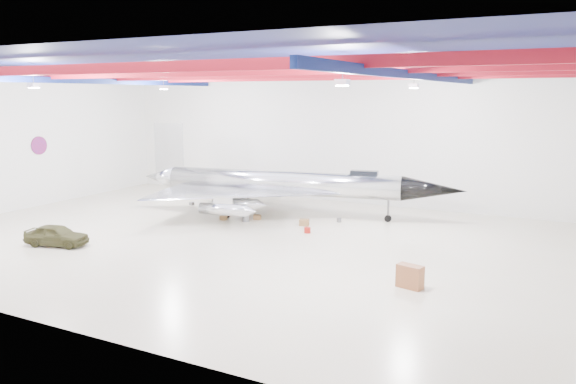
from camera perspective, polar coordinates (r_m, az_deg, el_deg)
The scene contains 17 objects.
floor at distance 36.52m, azimuth -5.86°, elevation -4.69°, with size 40.00×40.00×0.00m, color beige.
wall_back at distance 48.71m, azimuth 3.76°, elevation 5.58°, with size 40.00×40.00×0.00m, color silver.
wall_left at distance 49.41m, azimuth -25.86°, elevation 4.67°, with size 30.00×30.00×0.00m, color silver.
ceiling at distance 35.39m, azimuth -6.18°, elevation 12.82°, with size 40.00×40.00×0.00m, color #0A0F38.
ceiling_structure at distance 35.36m, azimuth -6.16°, elevation 11.72°, with size 39.50×29.50×1.08m.
wall_roundel at distance 50.62m, azimuth -23.97°, elevation 4.34°, with size 1.50×1.50×0.10m, color #B21414.
jet_aircraft at distance 42.72m, azimuth -0.73°, elevation 0.61°, with size 25.13×16.82×6.89m.
jeep at distance 37.25m, azimuth -22.46°, elevation -4.06°, with size 1.56×3.88×1.32m, color #3D3B1E.
desk at distance 27.77m, azimuth 12.29°, elevation -8.39°, with size 1.24×0.62×1.13m, color brown.
crate_ply at distance 41.72m, azimuth -6.58°, elevation -2.62°, with size 0.46×0.37×0.32m, color olive.
toolbox_red at distance 46.92m, azimuth -4.15°, elevation -1.19°, with size 0.42×0.34×0.29m, color #9B160F.
engine_drum at distance 41.10m, azimuth -4.32°, elevation -2.68°, with size 0.51×0.51×0.46m, color #59595B.
parts_bin at distance 39.71m, azimuth 1.66°, elevation -3.11°, with size 0.65×0.52×0.45m, color olive.
crate_small at distance 47.61m, azimuth -9.76°, elevation -1.18°, with size 0.36×0.28×0.25m, color #59595B.
tool_chest at distance 37.63m, azimuth 1.98°, elevation -3.89°, with size 0.43×0.43×0.39m, color #9B160F.
oil_barrel at distance 41.66m, azimuth -3.16°, elevation -2.57°, with size 0.51×0.41×0.36m, color olive.
spares_box at distance 40.93m, azimuth 5.21°, elevation -2.85°, with size 0.34×0.34×0.31m, color #59595B.
Camera 1 is at (19.46, -29.50, 9.19)m, focal length 35.00 mm.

